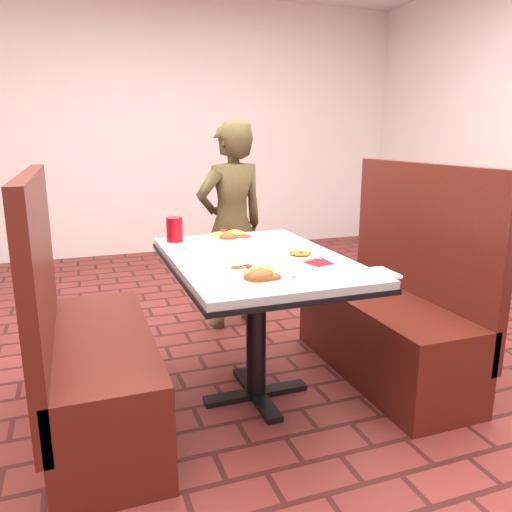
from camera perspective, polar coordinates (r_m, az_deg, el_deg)
name	(u,v)px	position (r m, az deg, el deg)	size (l,w,h in m)	color
dining_table	(256,275)	(2.44, 0.00, -2.19)	(0.81, 1.21, 0.75)	#B5B8BA
booth_bench_left	(90,361)	(2.42, -18.44, -11.27)	(0.47, 1.20, 1.17)	#581D14
booth_bench_right	(390,318)	(2.90, 15.11, -6.82)	(0.47, 1.20, 1.17)	#581D14
diner_person	(232,226)	(3.44, -2.81, 3.43)	(0.52, 0.34, 1.42)	brown
near_dinner_plate	(257,272)	(2.02, 0.10, -1.86)	(0.29, 0.29, 0.09)	white
far_dinner_plate	(231,234)	(2.80, -2.88, 2.48)	(0.30, 0.30, 0.08)	white
plantain_plate	(300,255)	(2.40, 5.10, 0.14)	(0.18, 0.18, 0.03)	white
maroon_napkin	(319,263)	(2.30, 7.19, -0.78)	(0.10, 0.10, 0.00)	maroon
spoon_utensil	(327,261)	(2.33, 8.11, -0.55)	(0.01, 0.14, 0.00)	silver
red_tumbler	(175,229)	(2.77, -9.30, 3.01)	(0.09, 0.09, 0.13)	#B10B18
paper_napkin	(370,274)	(2.13, 12.91, -2.05)	(0.21, 0.16, 0.01)	white
knife_utensil	(281,273)	(2.08, 2.86, -1.98)	(0.01, 0.18, 0.00)	silver
fork_utensil	(261,279)	(2.00, 0.55, -2.63)	(0.01, 0.15, 0.00)	silver
lettuce_shreds	(259,252)	(2.48, 0.40, 0.40)	(0.28, 0.32, 0.00)	#89C950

